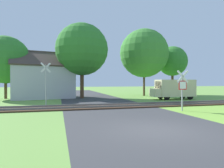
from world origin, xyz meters
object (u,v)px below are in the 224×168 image
Objects in this scene: tree_left at (6,60)px; mail_truck at (174,88)px; tree_right at (144,53)px; stop_sign_near at (182,87)px; tree_center at (82,49)px; tree_far at (172,61)px; crossing_sign_far at (46,81)px; house at (42,81)px.

mail_truck is at bearing -17.40° from tree_left.
tree_right is 1.93× the size of mail_truck.
tree_left is 19.93m from mail_truck.
tree_center is (-5.34, 12.74, 4.37)m from stop_sign_near.
mail_truck is at bearing -121.03° from tree_far.
tree_right reaches higher than mail_truck.
stop_sign_near is 0.37× the size of tree_far.
crossing_sign_far is 16.18m from tree_right.
tree_far is at bearing 12.34° from tree_center.
stop_sign_near is 9.52m from mail_truck.
stop_sign_near is at bearing -45.09° from tree_left.
tree_center is at bearing 43.30° from crossing_sign_far.
crossing_sign_far reaches higher than mail_truck.
tree_right reaches higher than tree_far.
tree_right is at bearing -104.31° from stop_sign_near.
crossing_sign_far is 13.96m from mail_truck.
tree_left reaches higher than house.
tree_left is at bearing -178.05° from tree_right.
tree_right is at bearing 12.75° from tree_center.
stop_sign_near is 0.30× the size of tree_center.
tree_center is (8.82, -1.46, 1.36)m from tree_left.
stop_sign_near reaches higher than mail_truck.
crossing_sign_far is 8.37m from house.
tree_right is at bearing -9.88° from house.
tree_far is 14.84m from tree_center.
tree_center reaches higher than stop_sign_near.
tree_right is (13.95, 0.42, 4.02)m from house.
tree_far is (23.31, 1.71, 0.64)m from tree_left.
tree_right is 9.41m from tree_center.
tree_center is at bearing -167.25° from tree_right.
house is at bearing -175.53° from tree_far.
house is 1.13× the size of tree_left.
stop_sign_near is 11.01m from crossing_sign_far.
crossing_sign_far is at bearing -119.88° from tree_center.
stop_sign_near is 0.33× the size of house.
crossing_sign_far is at bearing -33.37° from stop_sign_near.
stop_sign_near is 14.49m from tree_center.
tree_left is at bearing 170.59° from tree_center.
stop_sign_near is at bearing -104.53° from tree_right.
mail_truck is (18.75, -5.88, -3.37)m from tree_left.
house is 14.52m from tree_right.
stop_sign_near is at bearing -119.89° from tree_far.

